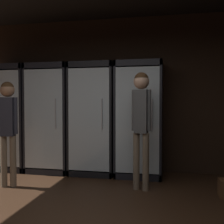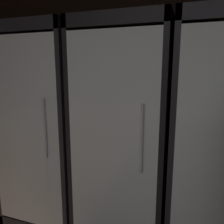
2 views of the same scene
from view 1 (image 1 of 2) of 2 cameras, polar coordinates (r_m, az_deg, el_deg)
The scene contains 7 objects.
wall_back at distance 5.12m, azimuth 1.54°, elevation 3.63°, with size 6.00×0.06×2.80m, color black.
cooler_far_left at distance 5.54m, azimuth -19.94°, elevation -1.36°, with size 0.78×0.67×1.94m.
cooler_left at distance 5.17m, azimuth -12.32°, elevation -1.47°, with size 0.78×0.67×1.94m.
cooler_center at distance 4.90m, azimuth -3.68°, elevation -1.57°, with size 0.78×0.67×1.94m.
cooler_right at distance 4.75m, azimuth 5.73°, elevation -1.59°, with size 0.78×0.67×1.94m.
shopper_near at distance 4.33m, azimuth -20.80°, elevation -1.56°, with size 0.29×0.21×1.56m.
shopper_far at distance 3.92m, azimuth 6.09°, elevation -0.30°, with size 0.28×0.22×1.68m.
Camera 1 is at (0.90, -2.01, 1.26)m, focal length 44.06 mm.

